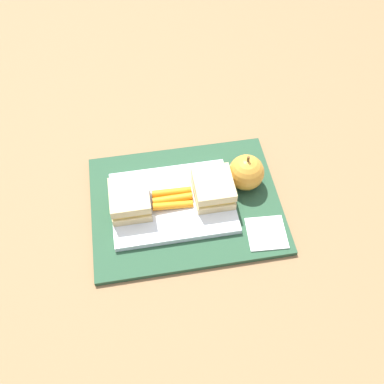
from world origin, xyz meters
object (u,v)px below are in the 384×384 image
(sandwich_half_right, at_px, (213,188))
(paper_napkin, at_px, (266,233))
(apple, at_px, (246,172))
(sandwich_half_left, at_px, (130,200))
(carrot_sticks_bundle, at_px, (172,199))
(food_tray, at_px, (173,203))

(sandwich_half_right, bearing_deg, paper_napkin, -48.47)
(apple, height_order, paper_napkin, apple)
(apple, bearing_deg, sandwich_half_left, -173.35)
(sandwich_half_left, height_order, paper_napkin, sandwich_half_left)
(carrot_sticks_bundle, xyz_separation_m, paper_napkin, (0.16, -0.09, -0.02))
(carrot_sticks_bundle, distance_m, apple, 0.15)
(food_tray, height_order, carrot_sticks_bundle, carrot_sticks_bundle)
(food_tray, xyz_separation_m, carrot_sticks_bundle, (-0.00, 0.00, 0.01))
(apple, xyz_separation_m, paper_napkin, (0.01, -0.12, -0.03))
(sandwich_half_left, bearing_deg, paper_napkin, -21.26)
(food_tray, height_order, sandwich_half_right, sandwich_half_right)
(sandwich_half_right, xyz_separation_m, paper_napkin, (0.08, -0.09, -0.03))
(sandwich_half_left, relative_size, apple, 0.99)
(food_tray, height_order, apple, apple)
(sandwich_half_left, xyz_separation_m, paper_napkin, (0.24, -0.09, -0.03))
(sandwich_half_left, bearing_deg, carrot_sticks_bundle, 0.01)
(food_tray, bearing_deg, sandwich_half_left, 180.00)
(food_tray, distance_m, apple, 0.15)
(sandwich_half_left, bearing_deg, food_tray, 0.00)
(food_tray, relative_size, carrot_sticks_bundle, 2.94)
(food_tray, bearing_deg, paper_napkin, -30.05)
(carrot_sticks_bundle, xyz_separation_m, apple, (0.15, 0.03, 0.02))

